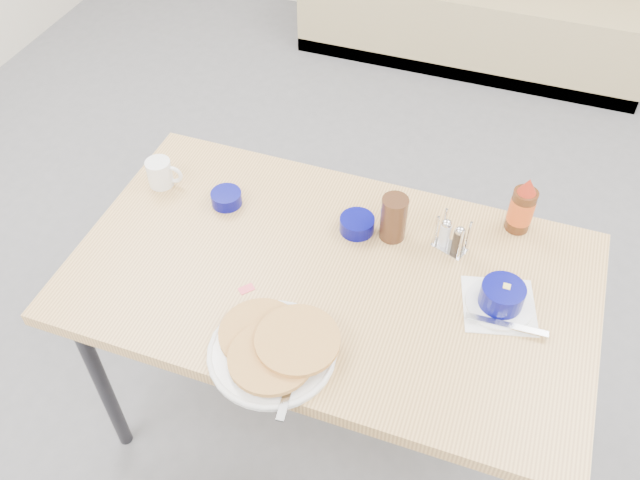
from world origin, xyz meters
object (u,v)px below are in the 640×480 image
(amber_tumbler, at_px, (394,218))
(dining_table, at_px, (331,288))
(syrup_bottle, at_px, (522,207))
(grits_setting, at_px, (501,298))
(condiment_caddy, at_px, (451,238))
(pancake_plate, at_px, (274,348))
(creamer_bowl, at_px, (226,198))
(coffee_mug, at_px, (161,173))
(butter_bowl, at_px, (357,224))

(amber_tumbler, bearing_deg, dining_table, -121.44)
(amber_tumbler, xyz_separation_m, syrup_bottle, (0.33, 0.15, 0.01))
(dining_table, distance_m, grits_setting, 0.45)
(grits_setting, relative_size, condiment_caddy, 2.17)
(syrup_bottle, bearing_deg, pancake_plate, -127.91)
(creamer_bowl, height_order, amber_tumbler, amber_tumbler)
(grits_setting, xyz_separation_m, amber_tumbler, (-0.33, 0.15, 0.04))
(coffee_mug, height_order, creamer_bowl, coffee_mug)
(dining_table, height_order, butter_bowl, butter_bowl)
(condiment_caddy, relative_size, syrup_bottle, 0.61)
(dining_table, distance_m, syrup_bottle, 0.58)
(dining_table, bearing_deg, condiment_caddy, 35.10)
(coffee_mug, distance_m, condiment_caddy, 0.88)
(amber_tumbler, bearing_deg, condiment_caddy, 2.45)
(creamer_bowl, bearing_deg, coffee_mug, 176.69)
(dining_table, height_order, grits_setting, grits_setting)
(coffee_mug, bearing_deg, syrup_bottle, 9.41)
(pancake_plate, bearing_deg, condiment_caddy, 56.09)
(creamer_bowl, height_order, condiment_caddy, condiment_caddy)
(amber_tumbler, bearing_deg, syrup_bottle, 24.67)
(dining_table, distance_m, pancake_plate, 0.30)
(creamer_bowl, bearing_deg, pancake_plate, -53.06)
(pancake_plate, xyz_separation_m, grits_setting, (0.49, 0.33, 0.01))
(grits_setting, height_order, syrup_bottle, syrup_bottle)
(dining_table, relative_size, coffee_mug, 12.63)
(grits_setting, bearing_deg, condiment_caddy, 135.71)
(butter_bowl, bearing_deg, condiment_caddy, 4.20)
(syrup_bottle, bearing_deg, dining_table, -142.51)
(syrup_bottle, bearing_deg, coffee_mug, -170.59)
(coffee_mug, relative_size, syrup_bottle, 0.61)
(coffee_mug, bearing_deg, pancake_plate, -39.47)
(condiment_caddy, distance_m, syrup_bottle, 0.22)
(pancake_plate, distance_m, grits_setting, 0.59)
(creamer_bowl, relative_size, butter_bowl, 0.91)
(butter_bowl, xyz_separation_m, syrup_bottle, (0.43, 0.16, 0.06))
(butter_bowl, distance_m, condiment_caddy, 0.27)
(creamer_bowl, height_order, syrup_bottle, syrup_bottle)
(grits_setting, distance_m, condiment_caddy, 0.23)
(dining_table, bearing_deg, coffee_mug, 164.45)
(dining_table, relative_size, creamer_bowl, 15.47)
(dining_table, xyz_separation_m, grits_setting, (0.44, 0.04, 0.09))
(pancake_plate, relative_size, condiment_caddy, 2.90)
(butter_bowl, bearing_deg, creamer_bowl, -176.67)
(coffee_mug, relative_size, creamer_bowl, 1.22)
(butter_bowl, height_order, condiment_caddy, condiment_caddy)
(dining_table, height_order, amber_tumbler, amber_tumbler)
(grits_setting, bearing_deg, dining_table, -175.22)
(pancake_plate, height_order, creamer_bowl, pancake_plate)
(syrup_bottle, bearing_deg, butter_bowl, -159.15)
(dining_table, distance_m, coffee_mug, 0.63)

